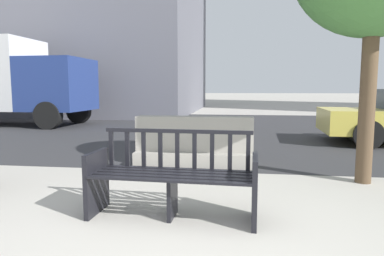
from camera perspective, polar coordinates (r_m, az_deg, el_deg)
ground_plane at (r=2.93m, az=-3.28°, el=-19.98°), size 200.00×200.00×0.00m
street_asphalt at (r=11.36m, az=5.05°, el=-0.05°), size 120.00×12.00×0.01m
street_bench at (r=3.52m, az=-3.21°, el=-8.46°), size 1.71×0.60×0.88m
jersey_barrier_centre at (r=5.90m, az=0.38°, el=-2.89°), size 2.01×0.70×0.84m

